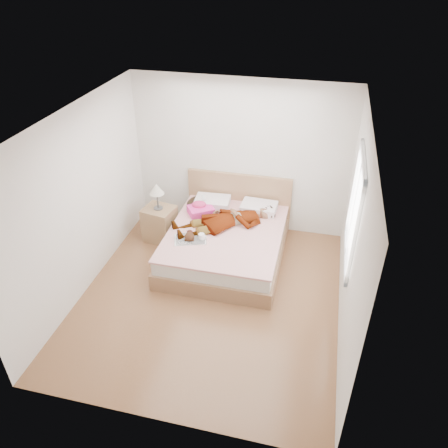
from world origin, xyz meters
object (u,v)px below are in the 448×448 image
object	(u,v)px
coffee_mug	(202,237)
towel	(200,209)
phone	(203,198)
bed	(227,240)
woman	(227,217)
plush_toy	(189,236)
magazine	(190,239)
nightstand	(160,221)

from	to	relation	value
coffee_mug	towel	bearing A→B (deg)	107.62
phone	bed	world-z (taller)	bed
towel	woman	bearing A→B (deg)	-22.13
phone	plush_toy	world-z (taller)	phone
bed	plush_toy	xyz separation A→B (m)	(-0.47, -0.45, 0.30)
phone	coffee_mug	bearing A→B (deg)	-110.41
bed	magazine	distance (m)	0.68
bed	coffee_mug	xyz separation A→B (m)	(-0.29, -0.40, 0.29)
towel	coffee_mug	world-z (taller)	towel
magazine	plush_toy	xyz separation A→B (m)	(-0.01, -0.01, 0.06)
phone	coffee_mug	xyz separation A→B (m)	(0.23, -0.93, -0.14)
magazine	coffee_mug	bearing A→B (deg)	11.49
phone	towel	xyz separation A→B (m)	(0.00, -0.20, -0.11)
woman	towel	xyz separation A→B (m)	(-0.50, 0.20, -0.04)
bed	towel	bearing A→B (deg)	148.10
towel	plush_toy	distance (m)	0.77
coffee_mug	bed	bearing A→B (deg)	54.27
plush_toy	bed	bearing A→B (deg)	43.52
magazine	plush_toy	size ratio (longest dim) A/B	2.22
magazine	coffee_mug	distance (m)	0.18
nightstand	phone	bearing A→B (deg)	26.74
phone	bed	xyz separation A→B (m)	(0.52, -0.52, -0.43)
bed	nightstand	bearing A→B (deg)	171.43
towel	magazine	world-z (taller)	towel
magazine	coffee_mug	size ratio (longest dim) A/B	4.10
phone	nightstand	xyz separation A→B (m)	(-0.68, -0.34, -0.36)
coffee_mug	nightstand	size ratio (longest dim) A/B	0.13
plush_toy	phone	bearing A→B (deg)	93.16
woman	bed	size ratio (longest dim) A/B	0.83
phone	nightstand	bearing A→B (deg)	172.28
phone	towel	distance (m)	0.22
towel	magazine	distance (m)	0.77
coffee_mug	magazine	bearing A→B (deg)	-168.51
bed	magazine	bearing A→B (deg)	-136.46
coffee_mug	plush_toy	world-z (taller)	plush_toy
phone	towel	size ratio (longest dim) A/B	0.20
towel	nightstand	xyz separation A→B (m)	(-0.68, -0.14, -0.25)
magazine	bed	bearing A→B (deg)	43.54
magazine	coffee_mug	xyz separation A→B (m)	(0.17, 0.03, 0.04)
woman	plush_toy	distance (m)	0.72
woman	phone	distance (m)	0.64
coffee_mug	woman	bearing A→B (deg)	63.00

